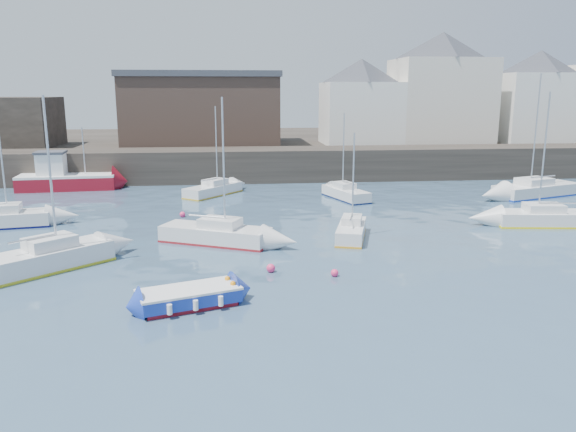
{
  "coord_description": "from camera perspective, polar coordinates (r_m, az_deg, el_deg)",
  "views": [
    {
      "loc": [
        -3.27,
        -18.76,
        8.4
      ],
      "look_at": [
        0.0,
        12.0,
        1.5
      ],
      "focal_mm": 35.0,
      "sensor_mm": 36.0,
      "label": 1
    }
  ],
  "objects": [
    {
      "name": "sailboat_a",
      "position": [
        29.32,
        -23.38,
        -3.96
      ],
      "size": [
        6.06,
        5.75,
        8.23
      ],
      "color": "silver",
      "rests_on": "ground"
    },
    {
      "name": "buoy_mid",
      "position": [
        26.27,
        4.75,
        -6.12
      ],
      "size": [
        0.36,
        0.36,
        0.36
      ],
      "primitive_type": "sphere",
      "color": "#FF326F",
      "rests_on": "ground"
    },
    {
      "name": "sailboat_c",
      "position": [
        32.93,
        6.46,
        -1.45
      ],
      "size": [
        2.74,
        4.85,
        6.08
      ],
      "color": "silver",
      "rests_on": "ground"
    },
    {
      "name": "bldg_east_d",
      "position": [
        61.93,
        7.41,
        11.52
      ],
      "size": [
        11.14,
        11.14,
        8.95
      ],
      "color": "white",
      "rests_on": "land_strip"
    },
    {
      "name": "fishing_boat",
      "position": [
        52.75,
        -21.79,
        3.65
      ],
      "size": [
        8.32,
        3.68,
        5.37
      ],
      "color": "maroon",
      "rests_on": "ground"
    },
    {
      "name": "quay_wall",
      "position": [
        54.3,
        -2.58,
        5.26
      ],
      "size": [
        90.0,
        5.0,
        3.0
      ],
      "primitive_type": "cube",
      "color": "#28231E",
      "rests_on": "ground"
    },
    {
      "name": "buoy_far",
      "position": [
        38.95,
        -10.66,
        -0.1
      ],
      "size": [
        0.4,
        0.4,
        0.4
      ],
      "primitive_type": "sphere",
      "color": "#FF326F",
      "rests_on": "ground"
    },
    {
      "name": "sailboat_d",
      "position": [
        39.47,
        24.85,
        -0.14
      ],
      "size": [
        6.77,
        2.89,
        8.37
      ],
      "color": "silver",
      "rests_on": "ground"
    },
    {
      "name": "blue_dinghy",
      "position": [
        22.85,
        -10.03,
        -8.05
      ],
      "size": [
        4.34,
        2.94,
        0.76
      ],
      "color": "maroon",
      "rests_on": "ground"
    },
    {
      "name": "land_strip",
      "position": [
        72.17,
        -3.47,
        6.99
      ],
      "size": [
        90.0,
        32.0,
        2.8
      ],
      "primitive_type": "cube",
      "color": "#28231E",
      "rests_on": "ground"
    },
    {
      "name": "bldg_east_b",
      "position": [
        69.32,
        24.04,
        11.07
      ],
      "size": [
        11.88,
        11.88,
        9.95
      ],
      "color": "white",
      "rests_on": "land_strip"
    },
    {
      "name": "sailboat_g",
      "position": [
        50.09,
        23.91,
        2.48
      ],
      "size": [
        8.07,
        4.9,
        9.74
      ],
      "color": "silver",
      "rests_on": "ground"
    },
    {
      "name": "buoy_near",
      "position": [
        26.79,
        -1.76,
        -5.7
      ],
      "size": [
        0.42,
        0.42,
        0.42
      ],
      "primitive_type": "sphere",
      "color": "#FF326F",
      "rests_on": "ground"
    },
    {
      "name": "sailboat_h",
      "position": [
        46.78,
        -7.59,
        2.7
      ],
      "size": [
        4.94,
        5.47,
        7.21
      ],
      "color": "silver",
      "rests_on": "ground"
    },
    {
      "name": "bldg_east_a",
      "position": [
        65.06,
        15.26,
        12.51
      ],
      "size": [
        13.36,
        13.36,
        11.8
      ],
      "color": "beige",
      "rests_on": "land_strip"
    },
    {
      "name": "sailboat_f",
      "position": [
        44.84,
        5.87,
        2.33
      ],
      "size": [
        3.18,
        5.44,
        6.74
      ],
      "color": "silver",
      "rests_on": "ground"
    },
    {
      "name": "sailboat_b",
      "position": [
        31.91,
        -7.33,
        -1.81
      ],
      "size": [
        6.55,
        4.52,
        8.1
      ],
      "color": "silver",
      "rests_on": "ground"
    },
    {
      "name": "water",
      "position": [
        20.81,
        3.56,
        -11.26
      ],
      "size": [
        220.0,
        220.0,
        0.0
      ],
      "primitive_type": "plane",
      "color": "#2D4760",
      "rests_on": "ground"
    },
    {
      "name": "warehouse",
      "position": [
        61.84,
        -8.75,
        10.78
      ],
      "size": [
        16.4,
        10.4,
        7.6
      ],
      "color": "#3D2D26",
      "rests_on": "land_strip"
    }
  ]
}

